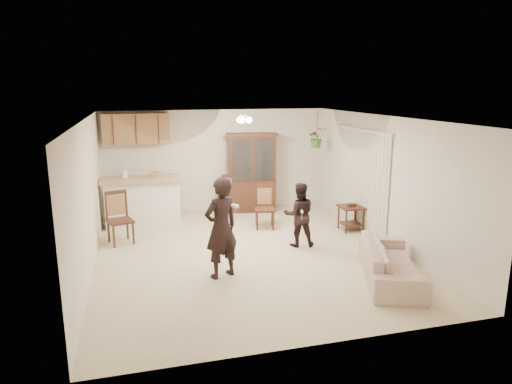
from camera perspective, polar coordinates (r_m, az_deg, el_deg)
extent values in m
plane|color=#BEAE8F|center=(8.61, -0.92, -7.62)|extent=(6.50, 6.50, 0.00)
cube|color=silver|center=(8.08, -0.98, 9.21)|extent=(5.50, 6.50, 0.02)
cube|color=silver|center=(11.39, -4.94, 3.92)|extent=(5.50, 0.02, 2.50)
cube|color=silver|center=(5.28, 7.71, -6.81)|extent=(5.50, 0.02, 2.50)
cube|color=silver|center=(8.06, -20.27, -0.59)|extent=(0.02, 6.50, 2.50)
cube|color=silver|center=(9.30, 15.72, 1.45)|extent=(0.02, 6.50, 2.50)
cube|color=white|center=(10.48, -13.98, -1.39)|extent=(1.60, 0.55, 1.00)
cube|color=#9E8A5F|center=(10.37, -14.14, 1.56)|extent=(1.75, 0.70, 0.08)
cube|color=brown|center=(10.94, -14.79, 7.66)|extent=(1.50, 0.34, 0.70)
imported|color=#244F1F|center=(11.14, 7.61, 6.77)|extent=(0.43, 0.37, 0.48)
cylinder|color=black|center=(11.11, 7.66, 8.44)|extent=(0.01, 0.01, 0.65)
imported|color=beige|center=(7.68, 16.52, -7.88)|extent=(1.36, 2.01, 0.73)
imported|color=black|center=(7.32, -4.38, -3.97)|extent=(0.78, 0.66, 1.80)
imported|color=black|center=(8.84, 5.41, -2.54)|extent=(0.74, 0.62, 1.35)
cube|color=#341A13|center=(11.38, -0.49, -0.51)|extent=(1.19, 0.63, 0.76)
cube|color=#341A13|center=(11.20, -0.50, 4.21)|extent=(1.19, 0.57, 1.14)
cube|color=#AEB8BF|center=(11.20, -0.50, 4.21)|extent=(0.98, 0.17, 0.99)
cube|color=#341A13|center=(11.12, -0.50, 7.20)|extent=(1.29, 0.66, 0.06)
cube|color=#341A13|center=(9.99, 11.82, -1.86)|extent=(0.50, 0.50, 0.04)
cube|color=#341A13|center=(10.09, 11.72, -3.90)|extent=(0.42, 0.42, 0.03)
cube|color=#341A13|center=(9.98, 11.83, -1.58)|extent=(0.18, 0.12, 0.06)
cube|color=#341A13|center=(9.37, -16.62, -3.50)|extent=(0.57, 0.57, 0.05)
cube|color=#9B734D|center=(9.30, -16.73, -1.85)|extent=(0.34, 0.14, 0.40)
cube|color=#341A13|center=(9.24, -16.84, -0.30)|extent=(0.41, 0.16, 0.08)
cube|color=#341A13|center=(9.96, 1.11, -2.19)|extent=(0.51, 0.51, 0.05)
cube|color=#9B734D|center=(9.90, 1.12, -0.74)|extent=(0.31, 0.10, 0.37)
cube|color=#341A13|center=(9.84, 1.12, 0.62)|extent=(0.39, 0.12, 0.07)
cube|color=#341A13|center=(11.30, -3.60, -0.33)|extent=(0.49, 0.49, 0.05)
cube|color=#9B734D|center=(11.25, -3.61, 0.99)|extent=(0.32, 0.08, 0.38)
cube|color=#341A13|center=(11.20, -3.63, 2.23)|extent=(0.40, 0.09, 0.08)
cube|color=white|center=(6.92, -2.60, -1.75)|extent=(0.10, 0.15, 0.04)
cube|color=white|center=(8.54, 5.76, -2.45)|extent=(0.05, 0.11, 0.03)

